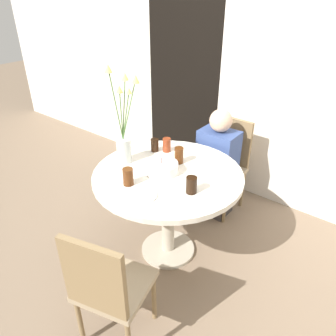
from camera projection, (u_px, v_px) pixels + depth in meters
ground_plane at (168, 250)px, 2.83m from camera, size 16.00×16.00×0.00m
wall_back at (252, 69)px, 3.05m from camera, size 8.00×0.05×2.60m
doorway_panel at (182, 85)px, 3.58m from camera, size 0.90×0.01×2.05m
dining_table at (168, 188)px, 2.51m from camera, size 1.12×1.12×0.78m
chair_right_flank at (226, 160)px, 3.16m from camera, size 0.41×0.41×0.91m
chair_far_back at (107, 286)px, 1.87m from camera, size 0.49×0.49×0.91m
birthday_cake at (162, 168)px, 2.42m from camera, size 0.24×0.24×0.12m
flower_vase at (124, 135)px, 2.49m from camera, size 0.16×0.25×0.76m
side_plate at (141, 195)px, 2.17m from camera, size 0.22×0.22×0.01m
drink_glass_0 at (191, 185)px, 2.18m from camera, size 0.08×0.08×0.12m
drink_glass_1 at (155, 145)px, 2.72m from camera, size 0.07×0.07×0.11m
drink_glass_2 at (167, 145)px, 2.71m from camera, size 0.07×0.07×0.12m
drink_glass_3 at (179, 155)px, 2.54m from camera, size 0.07×0.07×0.13m
drink_glass_4 at (128, 177)px, 2.27m from camera, size 0.07×0.07×0.13m
person_boy at (217, 167)px, 3.06m from camera, size 0.34×0.24×1.07m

